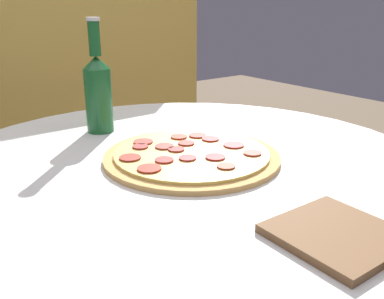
{
  "coord_description": "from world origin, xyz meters",
  "views": [
    {
      "loc": [
        -0.46,
        -0.63,
        1.06
      ],
      "look_at": [
        0.02,
        -0.0,
        0.78
      ],
      "focal_mm": 40.0,
      "sensor_mm": 36.0,
      "label": 1
    }
  ],
  "objects": [
    {
      "name": "fence_panel",
      "position": [
        0.0,
        0.99,
        0.71
      ],
      "size": [
        1.58,
        0.04,
        1.42
      ],
      "color": "gold",
      "rests_on": "ground_plane"
    },
    {
      "name": "pizza_paddle",
      "position": [
        -0.01,
        -0.38,
        0.77
      ],
      "size": [
        0.16,
        0.27,
        0.02
      ],
      "rotation": [
        0.0,
        0.0,
        -1.6
      ],
      "color": "brown",
      "rests_on": "table"
    },
    {
      "name": "pizza",
      "position": [
        0.02,
        -0.0,
        0.77
      ],
      "size": [
        0.35,
        0.35,
        0.02
      ],
      "color": "tan",
      "rests_on": "table"
    },
    {
      "name": "beer_bottle",
      "position": [
        -0.04,
        0.28,
        0.86
      ],
      "size": [
        0.06,
        0.06,
        0.26
      ],
      "color": "#195628",
      "rests_on": "table"
    },
    {
      "name": "table",
      "position": [
        0.0,
        0.0,
        0.58
      ],
      "size": [
        1.01,
        1.01,
        0.76
      ],
      "color": "silver",
      "rests_on": "ground_plane"
    }
  ]
}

